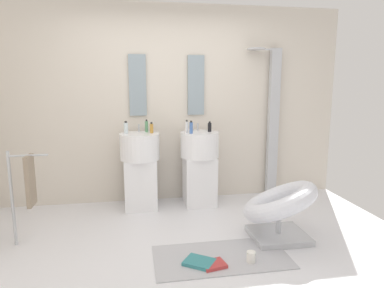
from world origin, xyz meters
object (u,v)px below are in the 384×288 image
shower_column (272,120)px  soap_bottle_blue (191,128)px  soap_bottle_green (147,126)px  soap_bottle_clear (126,128)px  magazine_teal (199,262)px  soap_bottle_black (210,127)px  lounge_chair (279,206)px  magazine_red (214,264)px  soap_bottle_amber (152,128)px  towel_rack (27,183)px  pedestal_sink_left (140,167)px  coffee_mug (251,257)px  pedestal_sink_right (200,165)px  soap_bottle_white (187,127)px

shower_column → soap_bottle_blue: 1.25m
soap_bottle_green → soap_bottle_blue: (0.54, -0.22, -0.00)m
soap_bottle_green → soap_bottle_clear: soap_bottle_green is taller
magazine_teal → soap_bottle_black: soap_bottle_black is taller
lounge_chair → magazine_teal: lounge_chair is taller
magazine_red → soap_bottle_amber: 1.93m
towel_rack → soap_bottle_blue: soap_bottle_blue is taller
pedestal_sink_left → magazine_teal: bearing=-72.9°
shower_column → coffee_mug: shower_column is taller
shower_column → soap_bottle_black: (-0.95, -0.22, -0.05)m
soap_bottle_green → soap_bottle_clear: bearing=-162.3°
soap_bottle_green → lounge_chair: bearing=-44.4°
coffee_mug → pedestal_sink_right: bearing=95.7°
magazine_red → soap_bottle_green: bearing=94.3°
lounge_chair → magazine_red: (-0.79, -0.44, -0.32)m
soap_bottle_clear → pedestal_sink_right: bearing=-1.7°
pedestal_sink_right → soap_bottle_clear: soap_bottle_clear is taller
soap_bottle_white → lounge_chair: bearing=-54.2°
magazine_red → soap_bottle_black: 1.89m
magazine_red → soap_bottle_black: size_ratio=1.50×
shower_column → towel_rack: (-2.95, -1.04, -0.45)m
magazine_teal → magazine_red: 0.13m
shower_column → soap_bottle_white: bearing=-167.7°
pedestal_sink_left → soap_bottle_green: size_ratio=6.60×
lounge_chair → magazine_red: 0.96m
soap_bottle_blue → soap_bottle_green: bearing=157.6°
magazine_teal → magazine_red: bearing=7.6°
pedestal_sink_left → lounge_chair: bearing=-39.8°
soap_bottle_amber → soap_bottle_green: bearing=121.0°
soap_bottle_clear → soap_bottle_blue: soap_bottle_blue is taller
towel_rack → coffee_mug: bearing=-20.1°
pedestal_sink_left → soap_bottle_black: (0.90, -0.00, 0.49)m
magazine_teal → pedestal_sink_right: bearing=113.6°
soap_bottle_green → soap_bottle_blue: soap_bottle_green is taller
soap_bottle_white → magazine_teal: bearing=-94.9°
shower_column → soap_bottle_clear: (-2.01, -0.19, -0.04)m
shower_column → magazine_red: size_ratio=10.23×
pedestal_sink_left → shower_column: shower_column is taller
soap_bottle_clear → soap_bottle_white: bearing=-6.3°
pedestal_sink_left → coffee_mug: (0.93, -1.57, -0.47)m
magazine_teal → soap_bottle_green: bearing=137.7°
pedestal_sink_left → lounge_chair: size_ratio=0.98×
magazine_teal → magazine_red: magazine_teal is taller
pedestal_sink_right → magazine_teal: (-0.30, -1.52, -0.51)m
lounge_chair → soap_bottle_white: size_ratio=6.61×
soap_bottle_black → soap_bottle_blue: bearing=-157.0°
soap_bottle_black → soap_bottle_blue: soap_bottle_blue is taller
pedestal_sink_left → towel_rack: bearing=-143.2°
pedestal_sink_right → soap_bottle_amber: bearing=178.7°
pedestal_sink_right → soap_bottle_blue: (-0.13, -0.11, 0.51)m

